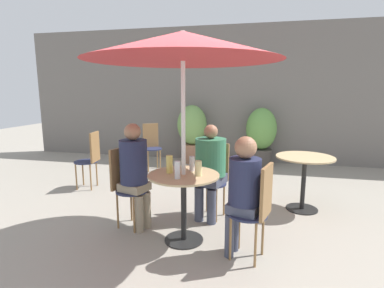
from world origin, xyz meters
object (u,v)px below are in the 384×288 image
(bistro_chair_0, at_px, (258,205))
(umbrella, at_px, (183,46))
(seated_person_0, at_px, (243,186))
(beer_glass_3, at_px, (177,170))
(beer_glass_2, at_px, (169,164))
(potted_plant_0, at_px, (192,129))
(cafe_table_far, at_px, (304,170))
(seated_person_1, at_px, (210,164))
(bistro_chair_2, at_px, (125,180))
(bistro_chair_1, at_px, (215,173))
(beer_glass_0, at_px, (198,168))
(bistro_chair_4, at_px, (91,155))
(bistro_chair_3, at_px, (152,143))
(beer_glass_1, at_px, (192,164))
(seated_person_2, at_px, (135,167))
(potted_plant_1, at_px, (261,134))
(cafe_table_near, at_px, (184,191))

(bistro_chair_0, distance_m, umbrella, 1.66)
(seated_person_0, bearing_deg, beer_glass_3, -75.65)
(beer_glass_2, xyz_separation_m, potted_plant_0, (-0.54, 3.48, -0.08))
(beer_glass_2, relative_size, umbrella, 0.09)
(cafe_table_far, relative_size, seated_person_0, 0.63)
(potted_plant_0, bearing_deg, seated_person_1, -73.12)
(seated_person_1, distance_m, beer_glass_3, 0.81)
(cafe_table_far, xyz_separation_m, bistro_chair_2, (-2.12, -0.96, -0.00))
(seated_person_0, xyz_separation_m, beer_glass_2, (-0.78, 0.20, 0.12))
(bistro_chair_1, relative_size, beer_glass_0, 6.03)
(bistro_chair_4, xyz_separation_m, umbrella, (1.92, -1.38, 1.46))
(bistro_chair_3, distance_m, beer_glass_1, 2.97)
(beer_glass_3, bearing_deg, bistro_chair_4, 140.87)
(beer_glass_0, bearing_deg, bistro_chair_1, 85.84)
(beer_glass_2, bearing_deg, bistro_chair_1, 62.91)
(bistro_chair_4, relative_size, beer_glass_2, 5.01)
(beer_glass_2, bearing_deg, seated_person_0, -14.58)
(bistro_chair_0, xyz_separation_m, umbrella, (-0.76, 0.22, 1.46))
(seated_person_2, height_order, beer_glass_3, seated_person_2)
(seated_person_1, relative_size, beer_glass_3, 6.77)
(potted_plant_0, bearing_deg, beer_glass_1, -77.32)
(bistro_chair_2, bearing_deg, bistro_chair_0, -90.00)
(bistro_chair_1, xyz_separation_m, beer_glass_3, (-0.24, -0.92, 0.27))
(beer_glass_3, bearing_deg, seated_person_1, 75.74)
(seated_person_2, distance_m, potted_plant_0, 3.33)
(beer_glass_1, distance_m, potted_plant_1, 3.50)
(seated_person_2, xyz_separation_m, beer_glass_3, (0.60, -0.34, 0.09))
(seated_person_1, relative_size, beer_glass_2, 6.37)
(seated_person_0, relative_size, potted_plant_0, 0.92)
(bistro_chair_3, xyz_separation_m, potted_plant_1, (2.17, 0.83, 0.13))
(cafe_table_near, xyz_separation_m, seated_person_0, (0.62, -0.18, 0.16))
(bistro_chair_3, bearing_deg, beer_glass_2, -98.55)
(cafe_table_near, height_order, bistro_chair_4, bistro_chair_4)
(cafe_table_far, distance_m, potted_plant_1, 2.46)
(seated_person_0, xyz_separation_m, umbrella, (-0.62, 0.18, 1.30))
(bistro_chair_1, relative_size, potted_plant_0, 0.73)
(bistro_chair_3, relative_size, potted_plant_1, 0.76)
(bistro_chair_2, bearing_deg, bistro_chair_1, -45.00)
(bistro_chair_2, distance_m, beer_glass_2, 0.69)
(bistro_chair_0, relative_size, beer_glass_0, 6.03)
(cafe_table_far, bearing_deg, potted_plant_1, 103.22)
(potted_plant_0, bearing_deg, seated_person_0, -70.25)
(bistro_chair_1, bearing_deg, potted_plant_1, 94.23)
(cafe_table_far, bearing_deg, beer_glass_3, -135.81)
(bistro_chair_2, bearing_deg, beer_glass_3, -101.08)
(beer_glass_0, distance_m, beer_glass_1, 0.20)
(cafe_table_near, xyz_separation_m, umbrella, (0.00, 0.00, 1.46))
(cafe_table_far, distance_m, beer_glass_0, 1.71)
(beer_glass_0, bearing_deg, cafe_table_near, 174.00)
(bistro_chair_0, bearing_deg, bistro_chair_2, -90.00)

